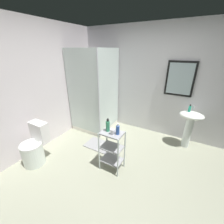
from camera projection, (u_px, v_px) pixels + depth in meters
ground_plane at (115, 178)px, 2.39m from camera, size 4.20×4.20×0.02m
wall_back at (153, 83)px, 3.36m from camera, size 4.20×0.14×2.50m
wall_left at (30, 91)px, 2.72m from camera, size 0.10×4.20×2.50m
shower_stall at (96, 112)px, 3.73m from camera, size 0.92×0.92×2.00m
pedestal_sink at (190, 123)px, 2.95m from camera, size 0.46×0.37×0.81m
sink_faucet at (193, 108)px, 2.94m from camera, size 0.03×0.03×0.10m
toilet at (35, 148)px, 2.62m from camera, size 0.37×0.49×0.76m
storage_cart at (112, 148)px, 2.42m from camera, size 0.38×0.28×0.74m
hand_soap_bottle at (190, 109)px, 2.87m from camera, size 0.05×0.05×0.15m
body_wash_bottle_green at (108, 126)px, 2.31m from camera, size 0.06×0.06×0.22m
shampoo_bottle_blue at (118, 130)px, 2.23m from camera, size 0.06×0.06×0.19m
rinse_cup at (112, 132)px, 2.24m from camera, size 0.07×0.07×0.09m
bath_mat at (99, 145)px, 3.19m from camera, size 0.60×0.40×0.02m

